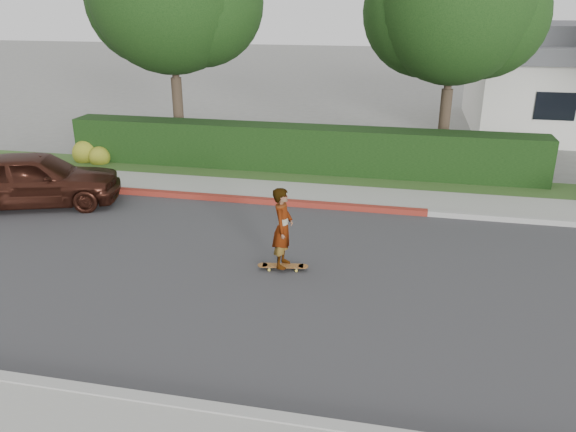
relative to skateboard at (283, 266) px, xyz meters
name	(u,v)px	position (x,y,z in m)	size (l,w,h in m)	color
ground	(378,286)	(1.96, -0.31, -0.09)	(120.00, 120.00, 0.00)	slate
road	(378,286)	(1.96, -0.31, -0.09)	(60.00, 8.00, 0.01)	#2D2D30
curb_far	(388,210)	(1.96, 3.79, -0.02)	(60.00, 0.20, 0.15)	#9E9E99
curb_red_section	(206,197)	(-3.04, 3.79, -0.01)	(12.00, 0.21, 0.15)	maroon
sidewalk_far	(390,199)	(1.96, 4.69, -0.03)	(60.00, 1.60, 0.12)	gray
planting_strip	(392,182)	(1.96, 6.29, -0.04)	(60.00, 1.60, 0.10)	#2D4C1E
hedge	(298,150)	(-1.04, 6.89, 0.66)	(15.00, 1.00, 1.50)	black
flowering_shrub	(90,154)	(-8.05, 6.43, 0.24)	(1.40, 1.00, 0.90)	#2D4C19
tree_center	(455,9)	(3.45, 8.88, 4.81)	(5.66, 4.84, 7.44)	#33261C
skateboard	(283,266)	(0.00, 0.00, 0.00)	(1.06, 0.35, 0.10)	gold
skateboarder	(283,228)	(0.00, 0.00, 0.85)	(0.61, 0.40, 1.67)	white
car_maroon	(35,179)	(-7.29, 2.44, 0.65)	(1.75, 4.35, 1.48)	#371911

